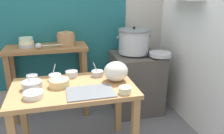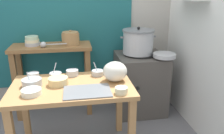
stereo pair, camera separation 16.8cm
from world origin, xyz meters
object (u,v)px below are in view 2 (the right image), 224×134
(steamer_pot, at_px, (138,42))
(ladle, at_px, (44,45))
(prep_bowl_7, at_px, (121,90))
(plastic_bag, at_px, (115,71))
(serving_tray, at_px, (87,91))
(prep_table, at_px, (73,96))
(prep_bowl_6, at_px, (32,82))
(wide_pan, at_px, (164,55))
(prep_bowl_0, at_px, (56,75))
(prep_bowl_3, at_px, (34,75))
(prep_bowl_1, at_px, (58,81))
(clay_pot, at_px, (71,38))
(bowl_stack_enamel, at_px, (32,41))
(back_shelf_table, at_px, (53,63))
(prep_bowl_4, at_px, (98,73))
(prep_bowl_2, at_px, (31,92))
(stove_block, at_px, (140,83))
(prep_bowl_5, at_px, (72,72))

(steamer_pot, height_order, ladle, steamer_pot)
(prep_bowl_7, bearing_deg, plastic_bag, 90.74)
(serving_tray, distance_m, prep_bowl_7, 0.29)
(prep_table, bearing_deg, prep_bowl_6, 173.87)
(steamer_pot, distance_m, wide_pan, 0.37)
(wide_pan, distance_m, prep_bowl_0, 1.28)
(steamer_pot, relative_size, prep_bowl_6, 2.55)
(prep_bowl_3, bearing_deg, wide_pan, 10.19)
(prep_bowl_0, bearing_deg, prep_bowl_1, -78.46)
(prep_table, height_order, steamer_pot, steamer_pot)
(clay_pot, distance_m, wide_pan, 1.15)
(bowl_stack_enamel, height_order, ladle, bowl_stack_enamel)
(prep_table, distance_m, prep_bowl_3, 0.47)
(prep_table, xyz_separation_m, back_shelf_table, (-0.24, 0.85, 0.07))
(prep_table, relative_size, wide_pan, 4.10)
(ladle, relative_size, plastic_bag, 1.33)
(prep_bowl_1, relative_size, prep_bowl_3, 1.71)
(prep_bowl_0, bearing_deg, prep_bowl_4, 0.30)
(serving_tray, relative_size, prep_bowl_2, 2.46)
(prep_table, height_order, wide_pan, wide_pan)
(back_shelf_table, height_order, prep_bowl_4, back_shelf_table)
(prep_bowl_7, bearing_deg, serving_tray, 164.40)
(serving_tray, height_order, prep_bowl_4, prep_bowl_4)
(steamer_pot, distance_m, bowl_stack_enamel, 1.29)
(wide_pan, xyz_separation_m, prep_bowl_0, (-1.24, -0.31, -0.05))
(prep_table, distance_m, prep_bowl_1, 0.19)
(bowl_stack_enamel, height_order, prep_bowl_2, bowl_stack_enamel)
(ladle, bearing_deg, prep_bowl_0, -74.80)
(stove_block, height_order, ladle, ladle)
(ladle, distance_m, prep_bowl_7, 1.23)
(back_shelf_table, bearing_deg, wide_pan, -13.95)
(serving_tray, distance_m, prep_bowl_0, 0.47)
(prep_bowl_0, bearing_deg, stove_block, 26.71)
(prep_table, xyz_separation_m, ladle, (-0.30, 0.74, 0.33))
(prep_bowl_6, bearing_deg, prep_bowl_2, -82.76)
(plastic_bag, distance_m, wide_pan, 0.84)
(prep_bowl_3, bearing_deg, prep_bowl_7, -32.79)
(plastic_bag, relative_size, prep_bowl_3, 2.19)
(prep_bowl_2, distance_m, prep_bowl_3, 0.40)
(prep_table, distance_m, prep_bowl_7, 0.50)
(bowl_stack_enamel, distance_m, prep_bowl_6, 0.86)
(clay_pot, bearing_deg, plastic_bag, -63.52)
(stove_block, relative_size, ladle, 2.56)
(wide_pan, relative_size, prep_bowl_6, 1.54)
(prep_bowl_4, bearing_deg, steamer_pot, 43.19)
(prep_bowl_0, bearing_deg, serving_tray, -52.70)
(prep_bowl_4, bearing_deg, bowl_stack_enamel, 137.06)
(steamer_pot, bearing_deg, serving_tray, -127.45)
(prep_bowl_0, bearing_deg, plastic_bag, -16.83)
(stove_block, relative_size, prep_bowl_5, 6.39)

